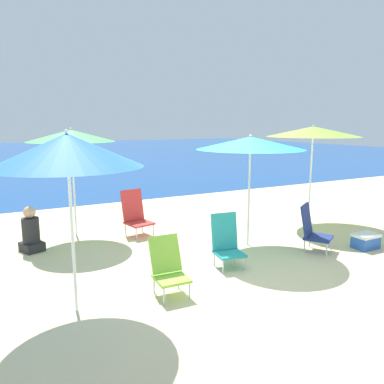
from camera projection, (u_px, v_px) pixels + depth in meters
ground_plane at (244, 263)px, 5.97m from camera, size 60.00×60.00×0.00m
sea_water at (44, 154)px, 28.19m from camera, size 60.00×40.00×0.01m
beach_umbrella_green at (71, 136)px, 7.09m from camera, size 1.65×1.65×2.13m
beach_umbrella_teal at (250, 143)px, 6.57m from camera, size 1.92×1.92×2.01m
beach_umbrella_lime at (313, 132)px, 8.16m from camera, size 2.01×2.01×2.18m
beach_umbrella_blue at (67, 150)px, 4.12m from camera, size 1.68×1.68×2.13m
beach_chair_teal at (226, 241)px, 5.82m from camera, size 0.49×0.53×0.82m
beach_chair_red at (135, 213)px, 7.48m from camera, size 0.57×0.64×0.90m
beach_chair_navy at (312, 228)px, 6.52m from camera, size 0.66×0.67×0.81m
beach_chair_lime at (168, 266)px, 4.87m from camera, size 0.43×0.54×0.74m
person_seated_near at (31, 233)px, 6.50m from camera, size 0.43×0.47×0.80m
cooler_box at (366, 241)px, 6.68m from camera, size 0.45×0.31×0.27m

